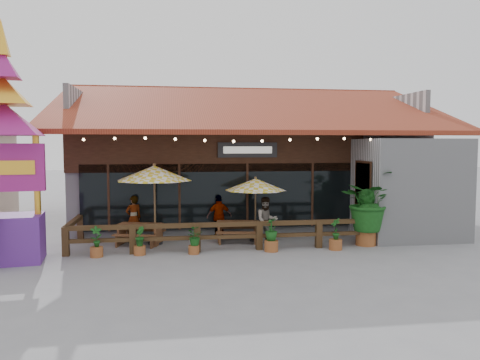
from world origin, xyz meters
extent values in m
plane|color=gray|center=(0.00, 0.00, 0.00)|extent=(100.00, 100.00, 0.00)
cube|color=#B8B9BE|center=(0.00, 7.00, 2.00)|extent=(14.00, 10.00, 4.00)
cube|color=#3A2012|center=(-1.50, 1.92, 3.20)|extent=(11.00, 0.16, 1.60)
cube|color=black|center=(-1.50, 1.90, 1.50)|extent=(10.00, 0.12, 2.40)
cube|color=#FFA872|center=(-1.50, 2.10, 1.50)|extent=(9.80, 0.05, 2.20)
cube|color=#B8B9BE|center=(5.25, 0.65, 1.80)|extent=(3.50, 2.70, 3.60)
cube|color=red|center=(3.44, 0.50, 2.00)|extent=(0.06, 1.20, 1.50)
cube|color=#3A2012|center=(3.43, 0.50, 2.00)|extent=(0.04, 1.34, 1.64)
cube|color=#953721|center=(0.00, 3.50, 4.90)|extent=(15.50, 7.05, 2.37)
cube|color=#953721|center=(0.00, 10.50, 4.90)|extent=(15.50, 7.05, 2.37)
cube|color=#953721|center=(0.00, 7.00, 6.02)|extent=(15.50, 0.30, 0.12)
cube|color=#B8B9BE|center=(-7.00, 7.00, 4.70)|extent=(0.20, 9.00, 1.80)
cube|color=#B8B9BE|center=(7.00, 7.00, 4.70)|extent=(0.20, 9.00, 1.80)
cube|color=black|center=(-0.50, 1.80, 3.20)|extent=(2.20, 0.10, 0.55)
cube|color=silver|center=(-0.50, 1.74, 3.20)|extent=(1.80, 0.02, 0.25)
cube|color=#3A2012|center=(-5.50, 1.86, 1.50)|extent=(0.08, 0.08, 2.40)
cube|color=#3A2012|center=(-3.00, 1.86, 1.50)|extent=(0.08, 0.08, 2.40)
cube|color=#3A2012|center=(-0.50, 1.86, 1.50)|extent=(0.08, 0.08, 2.40)
cube|color=#3A2012|center=(2.00, 1.86, 1.50)|extent=(0.08, 0.08, 2.40)
sphere|color=#FFCA8C|center=(-6.00, 0.08, 3.55)|extent=(0.09, 0.09, 0.09)
sphere|color=#FFCA8C|center=(-5.05, 0.08, 3.59)|extent=(0.09, 0.09, 0.09)
sphere|color=#FFCA8C|center=(-4.10, 0.08, 3.60)|extent=(0.09, 0.09, 0.09)
sphere|color=#FFCA8C|center=(-3.15, 0.08, 3.57)|extent=(0.09, 0.09, 0.09)
sphere|color=#FFCA8C|center=(-2.20, 0.08, 3.53)|extent=(0.09, 0.09, 0.09)
sphere|color=#FFCA8C|center=(-1.25, 0.08, 3.50)|extent=(0.09, 0.09, 0.09)
sphere|color=#FFCA8C|center=(-0.30, 0.08, 3.51)|extent=(0.09, 0.09, 0.09)
sphere|color=#FFCA8C|center=(0.65, 0.08, 3.55)|extent=(0.09, 0.09, 0.09)
sphere|color=#FFCA8C|center=(1.60, 0.08, 3.59)|extent=(0.09, 0.09, 0.09)
sphere|color=#FFCA8C|center=(2.55, 0.08, 3.60)|extent=(0.09, 0.09, 0.09)
sphere|color=#FFCA8C|center=(3.50, 0.08, 3.57)|extent=(0.09, 0.09, 0.09)
cube|color=#442E18|center=(-6.50, -0.50, 0.45)|extent=(0.20, 0.20, 0.90)
cube|color=#442E18|center=(-4.50, -0.50, 0.45)|extent=(0.20, 0.20, 0.90)
cube|color=#442E18|center=(-2.50, -0.50, 0.45)|extent=(0.20, 0.20, 0.90)
cube|color=#442E18|center=(-0.50, -0.50, 0.45)|extent=(0.20, 0.20, 0.90)
cube|color=#442E18|center=(1.50, -0.50, 0.45)|extent=(0.20, 0.20, 0.90)
cube|color=#442E18|center=(3.30, -0.50, 0.45)|extent=(0.20, 0.20, 0.90)
cube|color=#442E18|center=(-1.60, -0.50, 0.85)|extent=(9.80, 0.16, 0.14)
cube|color=#442E18|center=(-1.60, -0.50, 0.45)|extent=(9.80, 0.12, 0.12)
cube|color=#442E18|center=(-6.50, 0.75, 0.85)|extent=(0.16, 2.50, 0.14)
cube|color=#442E18|center=(-6.50, 1.90, 0.45)|extent=(0.20, 0.20, 0.90)
cylinder|color=brown|center=(-3.85, 0.86, 1.30)|extent=(0.07, 0.07, 2.60)
cone|color=gold|center=(-3.85, 0.86, 2.43)|extent=(3.21, 3.21, 0.51)
sphere|color=brown|center=(-3.85, 0.86, 2.72)|extent=(0.11, 0.11, 0.11)
cylinder|color=black|center=(-3.85, 0.86, 0.03)|extent=(0.50, 0.50, 0.07)
cylinder|color=brown|center=(-0.38, 0.82, 1.07)|extent=(0.06, 0.06, 2.15)
cone|color=gold|center=(-0.38, 0.82, 2.01)|extent=(2.65, 2.65, 0.42)
sphere|color=brown|center=(-0.38, 0.82, 2.24)|extent=(0.09, 0.09, 0.09)
cylinder|color=black|center=(-0.38, 0.82, 0.03)|extent=(0.41, 0.41, 0.06)
cube|color=brown|center=(-4.37, 0.86, 0.68)|extent=(1.61, 1.08, 0.06)
cube|color=brown|center=(-4.99, 1.05, 0.34)|extent=(0.25, 0.64, 0.68)
cube|color=brown|center=(-3.76, 0.68, 0.34)|extent=(0.25, 0.64, 0.68)
cube|color=brown|center=(-4.52, 0.38, 0.40)|extent=(1.48, 0.67, 0.05)
cube|color=brown|center=(-4.23, 1.35, 0.40)|extent=(1.48, 0.67, 0.05)
cube|color=brown|center=(-1.01, 0.85, 0.68)|extent=(1.56, 0.91, 0.06)
cube|color=brown|center=(-1.64, 0.95, 0.34)|extent=(0.17, 0.65, 0.68)
cube|color=brown|center=(-0.37, 0.75, 0.34)|extent=(0.17, 0.65, 0.68)
cube|color=brown|center=(-1.08, 0.35, 0.41)|extent=(1.50, 0.48, 0.05)
cube|color=brown|center=(-0.93, 1.35, 0.41)|extent=(1.50, 0.48, 0.05)
cube|color=#5B2589|center=(-7.95, -1.01, 0.69)|extent=(1.99, 1.59, 1.37)
cube|color=#9B1C74|center=(-7.95, -1.01, 2.74)|extent=(2.08, 0.54, 1.37)
cube|color=gold|center=(-7.95, -1.17, 2.74)|extent=(1.59, 0.23, 0.40)
cylinder|color=gold|center=(-7.15, -1.01, 2.51)|extent=(0.18, 0.18, 2.29)
pyramid|color=#9B1C74|center=(-7.95, -1.01, 4.57)|extent=(3.06, 3.06, 0.91)
pyramid|color=gold|center=(-7.95, -1.01, 5.31)|extent=(2.17, 2.17, 0.80)
pyramid|color=#9B1C74|center=(-7.95, -1.01, 6.06)|extent=(1.40, 1.40, 0.80)
pyramid|color=gold|center=(-7.95, -1.01, 6.91)|extent=(0.64, 0.64, 1.03)
cylinder|color=brown|center=(3.19, -0.38, 0.25)|extent=(0.67, 0.67, 0.49)
imported|color=#175219|center=(3.19, -0.38, 1.51)|extent=(2.29, 2.37, 2.02)
sphere|color=#175219|center=(3.36, -0.49, 1.12)|extent=(0.67, 0.67, 0.67)
sphere|color=#175219|center=(3.06, -0.22, 1.35)|extent=(0.58, 0.58, 0.58)
imported|color=#3A2012|center=(-4.63, 1.65, 0.80)|extent=(0.69, 0.60, 1.59)
imported|color=#3A2012|center=(-0.10, 0.26, 0.81)|extent=(0.87, 0.72, 1.62)
imported|color=#3A2012|center=(-1.57, 1.64, 0.78)|extent=(0.95, 0.48, 1.56)
cylinder|color=brown|center=(-5.55, -0.76, 0.15)|extent=(0.39, 0.39, 0.31)
imported|color=#175219|center=(-5.55, -0.76, 0.63)|extent=(0.40, 0.34, 0.64)
cylinder|color=brown|center=(-4.28, -0.69, 0.14)|extent=(0.36, 0.36, 0.29)
imported|color=#175219|center=(-4.28, -0.69, 0.59)|extent=(0.34, 0.38, 0.60)
cylinder|color=brown|center=(-2.62, -0.81, 0.14)|extent=(0.34, 0.34, 0.27)
imported|color=#175219|center=(-2.62, -0.81, 0.55)|extent=(0.67, 0.66, 0.56)
cylinder|color=brown|center=(-0.17, -0.81, 0.18)|extent=(0.44, 0.44, 0.35)
imported|color=#175219|center=(-0.17, -0.81, 0.71)|extent=(0.56, 0.56, 0.72)
cylinder|color=brown|center=(1.94, -0.89, 0.17)|extent=(0.42, 0.42, 0.34)
imported|color=#175219|center=(1.94, -0.89, 0.69)|extent=(0.31, 0.40, 0.70)
camera|label=1|loc=(-3.33, -15.17, 3.39)|focal=35.00mm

